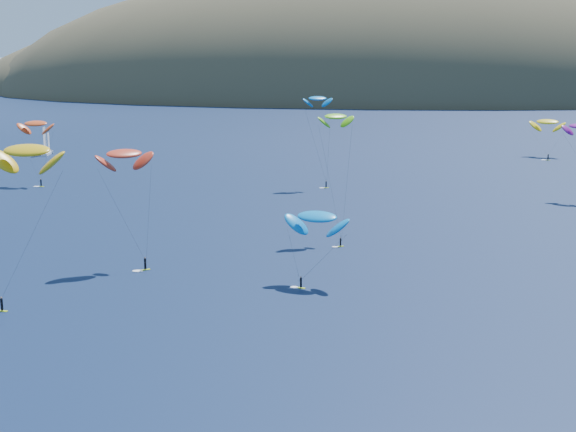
% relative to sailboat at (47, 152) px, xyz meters
% --- Properties ---
extents(island, '(730.00, 300.00, 210.00)m').
position_rel_sailboat_xyz_m(island, '(131.63, 352.22, -11.66)').
color(island, '#3D3526').
rests_on(island, ground).
extents(sailboat, '(8.91, 7.66, 10.87)m').
position_rel_sailboat_xyz_m(sailboat, '(0.00, 0.00, 0.00)').
color(sailboat, white).
rests_on(sailboat, ground).
extents(kitesurfer_1, '(9.91, 8.33, 18.92)m').
position_rel_sailboat_xyz_m(kitesurfer_1, '(20.88, -54.21, 15.24)').
color(kitesurfer_1, '#B4DA18').
rests_on(kitesurfer_1, ground).
extents(kitesurfer_2, '(11.74, 10.01, 25.35)m').
position_rel_sailboat_xyz_m(kitesurfer_2, '(62.21, -150.70, 21.28)').
color(kitesurfer_2, '#B4DA18').
rests_on(kitesurfer_2, ground).
extents(kitesurfer_3, '(7.83, 13.41, 25.41)m').
position_rel_sailboat_xyz_m(kitesurfer_3, '(104.13, -104.85, 22.43)').
color(kitesurfer_3, '#B4DA18').
rests_on(kitesurfer_3, ground).
extents(kitesurfer_4, '(8.22, 7.94, 25.15)m').
position_rel_sailboat_xyz_m(kitesurfer_4, '(96.23, -48.35, 22.07)').
color(kitesurfer_4, '#B4DA18').
rests_on(kitesurfer_4, ground).
extents(kitesurfer_5, '(10.98, 8.32, 13.33)m').
position_rel_sailboat_xyz_m(kitesurfer_5, '(103.11, -137.07, 9.59)').
color(kitesurfer_5, '#B4DA18').
rests_on(kitesurfer_5, ground).
extents(kitesurfer_9, '(10.28, 9.98, 21.67)m').
position_rel_sailboat_xyz_m(kitesurfer_9, '(69.76, -129.62, 18.05)').
color(kitesurfer_9, '#B4DA18').
rests_on(kitesurfer_9, ground).
extents(kitesurfer_11, '(12.14, 16.18, 14.53)m').
position_rel_sailboat_xyz_m(kitesurfer_11, '(168.62, 17.16, 10.51)').
color(kitesurfer_11, '#B4DA18').
rests_on(kitesurfer_11, ground).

